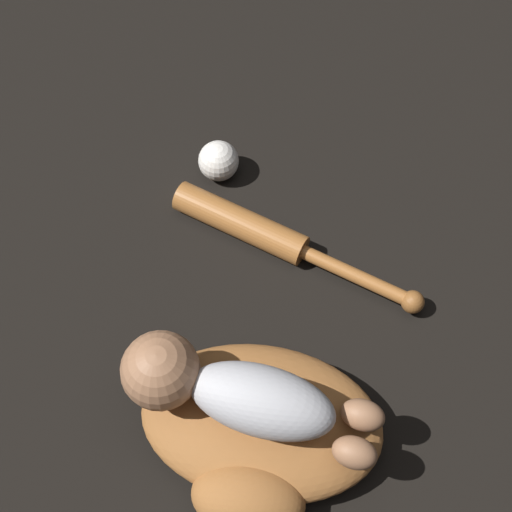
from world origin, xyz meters
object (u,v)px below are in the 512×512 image
Objects in this scene: baseball_glove at (259,433)px; baseball_bat at (266,235)px; baseball at (219,161)px; baby_figure at (228,391)px.

baseball_glove is 0.88× the size of baseball_bat.
baseball_glove is 0.34m from baseball_bat.
baseball_bat is at bearing 145.11° from baseball.
baby_figure reaches higher than baseball_bat.
baseball_bat is (0.14, -0.31, -0.02)m from baseball_glove.
baseball_glove is at bearing 169.02° from baby_figure.
baseball_bat is 6.26× the size of baseball.
baseball is (0.22, -0.40, -0.09)m from baby_figure.
baseball is at bearing -34.89° from baseball_bat.
baseball_glove is 0.10m from baby_figure.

